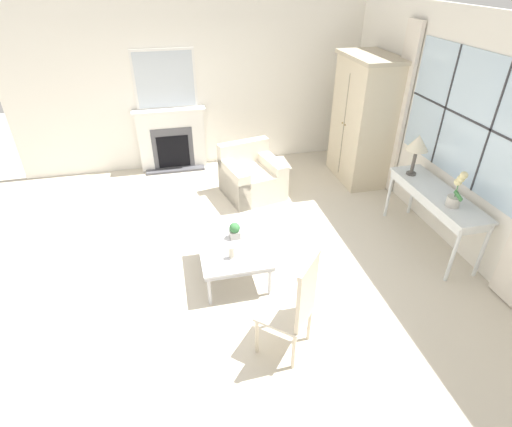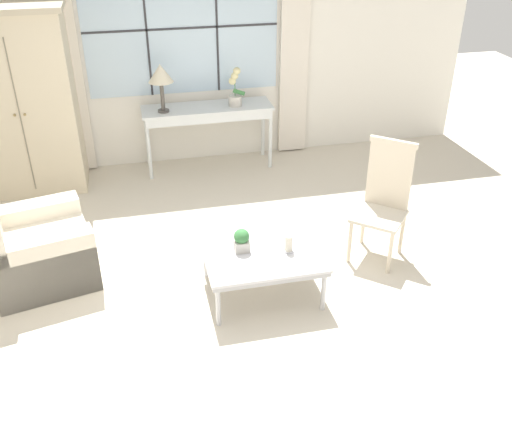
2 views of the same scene
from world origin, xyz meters
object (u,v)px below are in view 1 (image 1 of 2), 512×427
console_table (437,198)px  table_lamp (418,144)px  potted_plant_small (235,230)px  armoire (363,120)px  armchair_upholstered (252,178)px  pillar_candle (232,253)px  potted_orchid (456,193)px  side_chair_wooden (296,304)px  coffee_table (233,249)px  fireplace (171,133)px

console_table → table_lamp: size_ratio=2.78×
potted_plant_small → armoire: bearing=127.5°
potted_plant_small → armchair_upholstered: bearing=161.2°
table_lamp → pillar_candle: size_ratio=3.44×
potted_orchid → armchair_upholstered: potted_orchid is taller
pillar_candle → potted_plant_small: bearing=164.9°
console_table → potted_plant_small: size_ratio=7.69×
armchair_upholstered → side_chair_wooden: (3.11, -0.27, 0.33)m
side_chair_wooden → pillar_candle: bearing=-158.1°
coffee_table → potted_plant_small: 0.22m
table_lamp → side_chair_wooden: bearing=-50.6°
console_table → side_chair_wooden: size_ratio=1.38×
table_lamp → coffee_table: 2.76m
side_chair_wooden → coffee_table: side_chair_wooden is taller
armoire → pillar_candle: armoire is taller
potted_orchid → coffee_table: potted_orchid is taller
armoire → side_chair_wooden: size_ratio=1.81×
side_chair_wooden → potted_plant_small: (-1.40, -0.31, -0.09)m
coffee_table → table_lamp: bearing=102.5°
console_table → pillar_candle: size_ratio=9.57×
console_table → side_chair_wooden: side_chair_wooden is taller
fireplace → potted_plant_small: size_ratio=10.19×
side_chair_wooden → potted_plant_small: side_chair_wooden is taller
armoire → console_table: size_ratio=1.32×
console_table → armchair_upholstered: size_ratio=1.53×
armoire → table_lamp: 1.52m
armchair_upholstered → potted_plant_small: bearing=-18.8°
console_table → potted_orchid: bearing=-7.2°
table_lamp → coffee_table: table_lamp is taller
console_table → pillar_candle: console_table is taller
side_chair_wooden → potted_plant_small: bearing=-167.5°
console_table → side_chair_wooden: 2.60m
console_table → armchair_upholstered: (-1.82, -1.99, -0.41)m
armchair_upholstered → side_chair_wooden: 3.14m
pillar_candle → coffee_table: bearing=168.7°
armoire → table_lamp: armoire is taller
potted_orchid → pillar_candle: potted_orchid is taller
side_chair_wooden → coffee_table: bearing=-163.4°
coffee_table → console_table: bearing=91.1°
armchair_upholstered → potted_plant_small: 1.82m
side_chair_wooden → pillar_candle: size_ratio=6.95×
armchair_upholstered → pillar_candle: size_ratio=6.24×
console_table → potted_orchid: (0.34, -0.04, 0.26)m
potted_orchid → side_chair_wooden: 2.44m
armoire → pillar_candle: 3.50m
armoire → console_table: armoire is taller
armoire → pillar_candle: size_ratio=12.61×
table_lamp → coffee_table: size_ratio=0.57×
fireplace → armoire: bearing=70.4°
armchair_upholstered → pillar_candle: armchair_upholstered is taller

